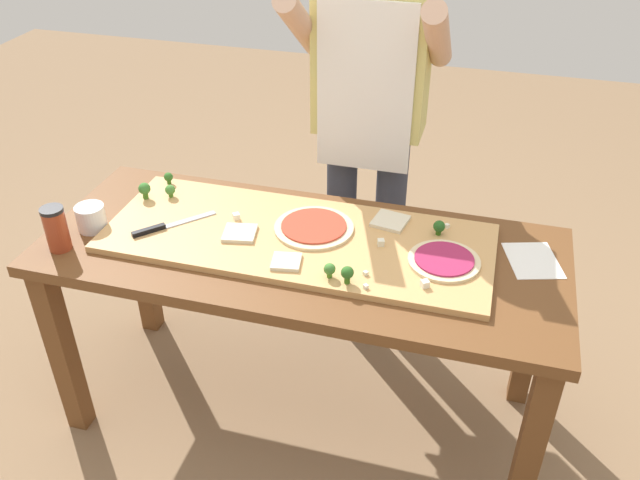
{
  "coord_description": "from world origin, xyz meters",
  "views": [
    {
      "loc": [
        0.53,
        -1.67,
        1.94
      ],
      "look_at": [
        0.06,
        0.02,
        0.77
      ],
      "focal_mm": 37.38,
      "sensor_mm": 36.0,
      "label": 1
    }
  ],
  "objects_px": {
    "pizza_slice_far_left": "(390,221)",
    "cheese_crumble_a": "(366,273)",
    "cheese_crumble_e": "(366,287)",
    "recipe_note": "(533,260)",
    "pizza_whole_beet_magenta": "(444,260)",
    "pizza_whole_tomato_red": "(314,227)",
    "broccoli_floret_front_right": "(330,269)",
    "cheese_crumble_c": "(425,284)",
    "flour_cup": "(91,219)",
    "cheese_crumble_d": "(236,216)",
    "cheese_crumble_b": "(381,243)",
    "cook_center": "(370,105)",
    "pizza_slice_far_right": "(286,262)",
    "cheese_crumble_f": "(447,226)",
    "prep_table": "(301,274)",
    "broccoli_floret_front_mid": "(347,273)",
    "broccoli_floret_center_right": "(439,227)",
    "broccoli_floret_front_left": "(168,177)",
    "broccoli_floret_center_left": "(145,189)",
    "sauce_jar": "(56,229)",
    "broccoli_floret_back_left": "(170,190)",
    "pizza_slice_center": "(240,233)"
  },
  "relations": [
    {
      "from": "cheese_crumble_c",
      "to": "flour_cup",
      "type": "height_order",
      "value": "flour_cup"
    },
    {
      "from": "pizza_whole_tomato_red",
      "to": "broccoli_floret_front_mid",
      "type": "xyz_separation_m",
      "value": [
        0.17,
        -0.25,
        0.03
      ]
    },
    {
      "from": "pizza_slice_center",
      "to": "cheese_crumble_c",
      "type": "height_order",
      "value": "cheese_crumble_c"
    },
    {
      "from": "broccoli_floret_front_left",
      "to": "cheese_crumble_b",
      "type": "distance_m",
      "value": 0.84
    },
    {
      "from": "cook_center",
      "to": "pizza_slice_far_right",
      "type": "bearing_deg",
      "value": -97.43
    },
    {
      "from": "broccoli_floret_front_right",
      "to": "recipe_note",
      "type": "relative_size",
      "value": 0.24
    },
    {
      "from": "pizza_slice_far_left",
      "to": "cheese_crumble_a",
      "type": "distance_m",
      "value": 0.3
    },
    {
      "from": "cheese_crumble_f",
      "to": "cook_center",
      "type": "height_order",
      "value": "cook_center"
    },
    {
      "from": "cheese_crumble_d",
      "to": "cook_center",
      "type": "height_order",
      "value": "cook_center"
    },
    {
      "from": "cheese_crumble_c",
      "to": "pizza_whole_tomato_red",
      "type": "bearing_deg",
      "value": 151.96
    },
    {
      "from": "pizza_slice_far_right",
      "to": "cheese_crumble_f",
      "type": "distance_m",
      "value": 0.55
    },
    {
      "from": "pizza_slice_center",
      "to": "broccoli_floret_center_left",
      "type": "height_order",
      "value": "broccoli_floret_center_left"
    },
    {
      "from": "broccoli_floret_front_right",
      "to": "broccoli_floret_front_left",
      "type": "bearing_deg",
      "value": 151.19
    },
    {
      "from": "broccoli_floret_back_left",
      "to": "cheese_crumble_d",
      "type": "xyz_separation_m",
      "value": [
        0.28,
        -0.08,
        -0.02
      ]
    },
    {
      "from": "broccoli_floret_front_left",
      "to": "prep_table",
      "type": "bearing_deg",
      "value": -22.08
    },
    {
      "from": "cheese_crumble_f",
      "to": "flour_cup",
      "type": "height_order",
      "value": "flour_cup"
    },
    {
      "from": "broccoli_floret_center_right",
      "to": "cheese_crumble_a",
      "type": "distance_m",
      "value": 0.33
    },
    {
      "from": "prep_table",
      "to": "broccoli_floret_front_right",
      "type": "bearing_deg",
      "value": -49.12
    },
    {
      "from": "pizza_whole_tomato_red",
      "to": "broccoli_floret_back_left",
      "type": "height_order",
      "value": "broccoli_floret_back_left"
    },
    {
      "from": "broccoli_floret_center_right",
      "to": "broccoli_floret_front_mid",
      "type": "xyz_separation_m",
      "value": [
        -0.22,
        -0.33,
        0.01
      ]
    },
    {
      "from": "pizza_whole_beet_magenta",
      "to": "cheese_crumble_b",
      "type": "height_order",
      "value": "cheese_crumble_b"
    },
    {
      "from": "prep_table",
      "to": "broccoli_floret_front_mid",
      "type": "height_order",
      "value": "broccoli_floret_front_mid"
    },
    {
      "from": "broccoli_floret_front_right",
      "to": "cheese_crumble_a",
      "type": "relative_size",
      "value": 3.73
    },
    {
      "from": "pizza_slice_far_right",
      "to": "cook_center",
      "type": "distance_m",
      "value": 0.76
    },
    {
      "from": "cheese_crumble_a",
      "to": "cheese_crumble_e",
      "type": "xyz_separation_m",
      "value": [
        0.01,
        -0.06,
        -0.0
      ]
    },
    {
      "from": "broccoli_floret_front_left",
      "to": "broccoli_floret_back_left",
      "type": "distance_m",
      "value": 0.1
    },
    {
      "from": "cook_center",
      "to": "broccoli_floret_center_left",
      "type": "bearing_deg",
      "value": -145.0
    },
    {
      "from": "pizza_slice_center",
      "to": "broccoli_floret_back_left",
      "type": "height_order",
      "value": "broccoli_floret_back_left"
    },
    {
      "from": "broccoli_floret_back_left",
      "to": "prep_table",
      "type": "bearing_deg",
      "value": -15.71
    },
    {
      "from": "cheese_crumble_a",
      "to": "pizza_slice_far_right",
      "type": "bearing_deg",
      "value": -178.37
    },
    {
      "from": "broccoli_floret_front_left",
      "to": "cook_center",
      "type": "distance_m",
      "value": 0.78
    },
    {
      "from": "pizza_slice_far_right",
      "to": "broccoli_floret_center_left",
      "type": "relative_size",
      "value": 1.45
    },
    {
      "from": "cheese_crumble_c",
      "to": "cheese_crumble_e",
      "type": "xyz_separation_m",
      "value": [
        -0.16,
        -0.05,
        -0.0
      ]
    },
    {
      "from": "broccoli_floret_front_right",
      "to": "recipe_note",
      "type": "height_order",
      "value": "broccoli_floret_front_right"
    },
    {
      "from": "broccoli_floret_front_right",
      "to": "cook_center",
      "type": "bearing_deg",
      "value": 93.76
    },
    {
      "from": "sauce_jar",
      "to": "cheese_crumble_b",
      "type": "bearing_deg",
      "value": 14.72
    },
    {
      "from": "broccoli_floret_front_left",
      "to": "cheese_crumble_b",
      "type": "relative_size",
      "value": 2.1
    },
    {
      "from": "pizza_whole_beet_magenta",
      "to": "pizza_whole_tomato_red",
      "type": "bearing_deg",
      "value": 170.43
    },
    {
      "from": "pizza_whole_tomato_red",
      "to": "cheese_crumble_d",
      "type": "height_order",
      "value": "cheese_crumble_d"
    },
    {
      "from": "pizza_whole_beet_magenta",
      "to": "cheese_crumble_d",
      "type": "xyz_separation_m",
      "value": [
        -0.69,
        0.06,
        0.0
      ]
    },
    {
      "from": "cheese_crumble_c",
      "to": "recipe_note",
      "type": "bearing_deg",
      "value": 39.55
    },
    {
      "from": "cheese_crumble_b",
      "to": "flour_cup",
      "type": "bearing_deg",
      "value": -172.31
    },
    {
      "from": "pizza_whole_tomato_red",
      "to": "sauce_jar",
      "type": "xyz_separation_m",
      "value": [
        -0.75,
        -0.29,
        0.05
      ]
    },
    {
      "from": "broccoli_floret_center_left",
      "to": "broccoli_floret_back_left",
      "type": "distance_m",
      "value": 0.09
    },
    {
      "from": "broccoli_floret_back_left",
      "to": "cheese_crumble_e",
      "type": "bearing_deg",
      "value": -23.0
    },
    {
      "from": "broccoli_floret_center_left",
      "to": "cook_center",
      "type": "bearing_deg",
      "value": 35.0
    },
    {
      "from": "pizza_slice_far_right",
      "to": "broccoli_floret_back_left",
      "type": "xyz_separation_m",
      "value": [
        -0.51,
        0.27,
        0.02
      ]
    },
    {
      "from": "broccoli_floret_center_right",
      "to": "cheese_crumble_d",
      "type": "distance_m",
      "value": 0.67
    },
    {
      "from": "cheese_crumble_e",
      "to": "recipe_note",
      "type": "xyz_separation_m",
      "value": [
        0.46,
        0.3,
        -0.03
      ]
    },
    {
      "from": "cheese_crumble_e",
      "to": "pizza_slice_far_left",
      "type": "bearing_deg",
      "value": 89.54
    }
  ]
}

